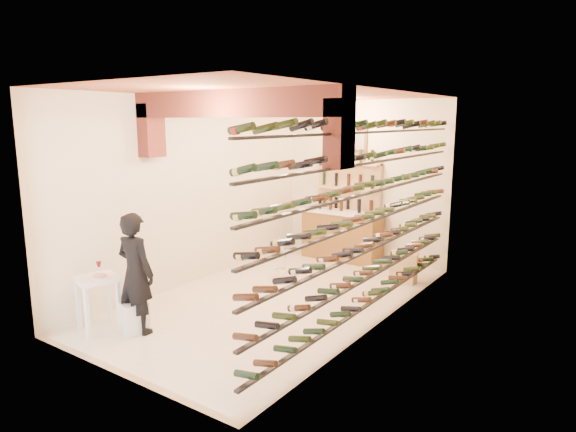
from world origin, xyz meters
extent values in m
plane|color=beige|center=(0.00, 0.00, 0.00)|extent=(6.00, 6.00, 0.00)
cube|color=beige|center=(0.00, 3.00, 1.60)|extent=(3.50, 0.02, 3.20)
cube|color=beige|center=(0.00, -3.00, 1.60)|extent=(3.50, 0.02, 3.20)
cube|color=beige|center=(-1.75, 0.00, 1.60)|extent=(0.02, 6.00, 3.20)
cube|color=beige|center=(1.75, 0.00, 1.60)|extent=(0.02, 6.00, 3.20)
cube|color=#A9583C|center=(0.00, 0.00, 3.20)|extent=(3.50, 6.00, 0.02)
cube|color=#9B4436|center=(0.00, -1.00, 3.02)|extent=(3.50, 0.35, 0.36)
cube|color=#9B4436|center=(-1.63, -1.00, 2.65)|extent=(0.24, 0.35, 0.80)
cube|color=#9B4436|center=(1.63, -1.00, 2.65)|extent=(0.24, 0.35, 0.80)
cube|color=black|center=(1.59, 0.00, 0.25)|extent=(0.06, 5.70, 0.03)
cube|color=black|center=(1.59, 0.00, 0.65)|extent=(0.06, 5.70, 0.03)
cube|color=black|center=(1.59, 0.00, 1.05)|extent=(0.06, 5.70, 0.03)
cube|color=black|center=(1.59, 0.00, 1.45)|extent=(0.06, 5.70, 0.03)
cube|color=black|center=(1.59, 0.00, 1.85)|extent=(0.06, 5.70, 0.03)
cube|color=black|center=(1.59, 0.00, 2.25)|extent=(0.06, 5.70, 0.03)
cube|color=black|center=(1.59, 0.00, 2.65)|extent=(0.06, 5.70, 0.03)
cube|color=brown|center=(-0.30, 2.65, 0.48)|extent=(1.60, 0.55, 0.96)
cube|color=white|center=(-0.30, 2.65, 0.98)|extent=(1.70, 0.62, 0.05)
cube|color=tan|center=(-0.30, 2.92, 1.00)|extent=(1.40, 0.10, 2.00)
cube|color=tan|center=(-0.30, 2.82, 0.45)|extent=(1.40, 0.28, 0.04)
cube|color=tan|center=(-0.30, 2.82, 0.95)|extent=(1.40, 0.28, 0.04)
cube|color=tan|center=(-0.30, 2.82, 1.45)|extent=(1.40, 0.28, 0.04)
cube|color=tan|center=(-0.30, 2.82, 1.95)|extent=(1.40, 0.28, 0.04)
cube|color=brown|center=(-0.30, 2.97, 2.45)|extent=(0.70, 0.04, 0.55)
cube|color=#99998C|center=(-0.30, 2.94, 2.45)|extent=(0.60, 0.01, 0.45)
cube|color=white|center=(-1.27, -2.35, 0.72)|extent=(0.65, 0.65, 0.05)
cube|color=white|center=(-1.53, -2.49, 0.35)|extent=(0.05, 0.05, 0.70)
cube|color=white|center=(-1.14, -2.61, 0.35)|extent=(0.05, 0.05, 0.70)
cube|color=white|center=(-1.40, -2.09, 0.35)|extent=(0.05, 0.05, 0.70)
cube|color=white|center=(-1.01, -2.22, 0.35)|extent=(0.05, 0.05, 0.70)
cylinder|color=white|center=(-1.22, -2.33, 0.75)|extent=(0.24, 0.24, 0.01)
cylinder|color=#BF7266|center=(-1.22, -2.33, 0.77)|extent=(0.18, 0.18, 0.02)
cube|color=white|center=(-1.45, -2.47, 0.75)|extent=(0.12, 0.12, 0.01)
cylinder|color=white|center=(-1.42, -2.20, 0.75)|extent=(0.07, 0.07, 0.00)
cylinder|color=white|center=(-1.42, -2.20, 0.80)|extent=(0.01, 0.01, 0.09)
cone|color=#5E0812|center=(-1.42, -2.20, 0.86)|extent=(0.07, 0.07, 0.08)
cube|color=white|center=(-0.85, -2.11, 0.20)|extent=(0.41, 0.41, 0.41)
imported|color=black|center=(-0.80, -2.08, 0.82)|extent=(0.62, 0.42, 1.63)
cylinder|color=silver|center=(-0.43, 0.78, 0.01)|extent=(0.38, 0.38, 0.03)
cylinder|color=silver|center=(-0.43, 0.78, 0.35)|extent=(0.08, 0.08, 0.67)
cylinder|color=silver|center=(-0.43, 0.78, 0.71)|extent=(0.36, 0.36, 0.07)
torus|color=silver|center=(-0.43, 0.78, 0.21)|extent=(0.29, 0.29, 0.02)
cube|color=#D8B076|center=(1.31, 1.97, 0.13)|extent=(0.45, 0.34, 0.26)
cube|color=#D8B076|center=(1.31, 1.97, 0.39)|extent=(0.54, 0.44, 0.27)
camera|label=1|loc=(4.53, -6.19, 2.81)|focal=31.53mm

